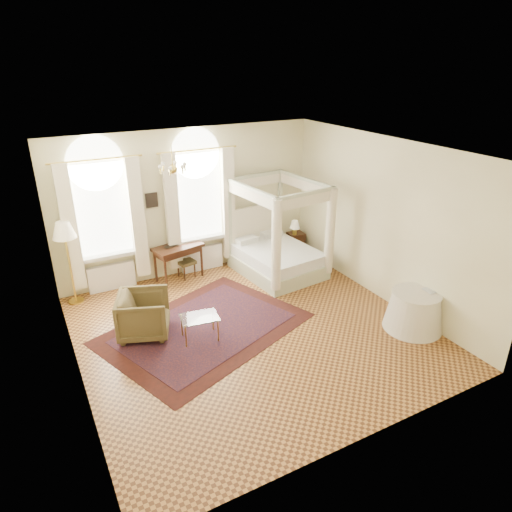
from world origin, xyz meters
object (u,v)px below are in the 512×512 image
at_px(floor_lamp, 64,234).
at_px(writing_desk, 178,251).
at_px(stool, 186,263).
at_px(nightstand, 296,243).
at_px(armchair, 144,315).
at_px(side_table, 414,311).
at_px(canopy_bed, 278,253).
at_px(coffee_table, 199,319).

bearing_deg(floor_lamp, writing_desk, 0.00).
bearing_deg(stool, nightstand, 0.00).
height_order(armchair, side_table, armchair).
height_order(nightstand, floor_lamp, floor_lamp).
xyz_separation_m(stool, side_table, (2.97, -4.02, 0.01)).
bearing_deg(floor_lamp, nightstand, 0.00).
distance_m(canopy_bed, armchair, 3.62).
height_order(writing_desk, stool, writing_desk).
relative_size(armchair, side_table, 0.83).
height_order(canopy_bed, writing_desk, canopy_bed).
relative_size(writing_desk, side_table, 1.09).
xyz_separation_m(nightstand, armchair, (-4.46, -1.86, 0.13)).
bearing_deg(nightstand, side_table, -90.00).
bearing_deg(nightstand, floor_lamp, -180.00).
relative_size(canopy_bed, side_table, 2.01).
height_order(armchair, floor_lamp, floor_lamp).
relative_size(canopy_bed, armchair, 2.43).
bearing_deg(armchair, floor_lamp, 47.97).
height_order(nightstand, writing_desk, writing_desk).
relative_size(nightstand, armchair, 0.61).
bearing_deg(coffee_table, armchair, 143.02).
bearing_deg(stool, floor_lamp, 180.00).
distance_m(writing_desk, floor_lamp, 2.40).
bearing_deg(writing_desk, coffee_table, -101.29).
distance_m(coffee_table, floor_lamp, 3.23).
relative_size(writing_desk, armchair, 1.32).
relative_size(coffee_table, floor_lamp, 0.42).
bearing_deg(canopy_bed, stool, 158.25).
bearing_deg(armchair, canopy_bed, -51.48).
height_order(canopy_bed, side_table, canopy_bed).
distance_m(nightstand, armchair, 4.83).
relative_size(stool, floor_lamp, 0.24).
height_order(writing_desk, armchair, armchair).
xyz_separation_m(floor_lamp, side_table, (5.40, -4.02, -1.13)).
bearing_deg(side_table, coffee_table, 157.07).
xyz_separation_m(stool, coffee_table, (-0.67, -2.48, 0.06)).
bearing_deg(coffee_table, nightstand, 34.34).
bearing_deg(writing_desk, canopy_bed, -20.17).
relative_size(floor_lamp, side_table, 1.62).
bearing_deg(writing_desk, stool, -0.00).
xyz_separation_m(armchair, coffee_table, (0.82, -0.62, 0.00)).
relative_size(coffee_table, side_table, 0.68).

